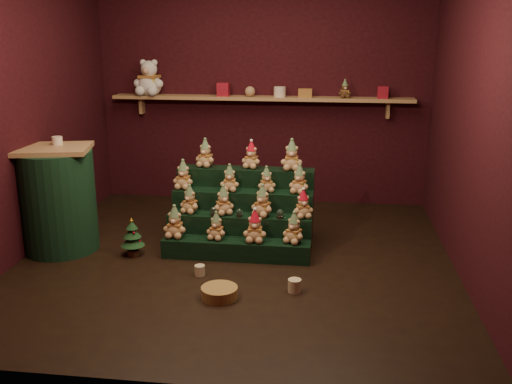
# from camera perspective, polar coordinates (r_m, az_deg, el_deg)

# --- Properties ---
(ground) EXTENTS (4.00, 4.00, 0.00)m
(ground) POSITION_cam_1_polar(r_m,az_deg,el_deg) (5.41, -1.97, -6.72)
(ground) COLOR black
(ground) RESTS_ON ground
(back_wall) EXTENTS (4.00, 0.10, 2.80)m
(back_wall) POSITION_cam_1_polar(r_m,az_deg,el_deg) (7.06, 0.67, 10.34)
(back_wall) COLOR black
(back_wall) RESTS_ON ground
(front_wall) EXTENTS (4.00, 0.10, 2.80)m
(front_wall) POSITION_cam_1_polar(r_m,az_deg,el_deg) (3.07, -8.45, 3.02)
(front_wall) COLOR black
(front_wall) RESTS_ON ground
(left_wall) EXTENTS (0.10, 4.00, 2.80)m
(left_wall) POSITION_cam_1_polar(r_m,az_deg,el_deg) (5.75, -22.92, 7.86)
(left_wall) COLOR black
(left_wall) RESTS_ON ground
(right_wall) EXTENTS (0.10, 4.00, 2.80)m
(right_wall) POSITION_cam_1_polar(r_m,az_deg,el_deg) (5.12, 21.33, 7.20)
(right_wall) COLOR black
(right_wall) RESTS_ON ground
(back_shelf) EXTENTS (3.60, 0.26, 0.24)m
(back_shelf) POSITION_cam_1_polar(r_m,az_deg,el_deg) (6.90, 0.49, 9.32)
(back_shelf) COLOR tan
(back_shelf) RESTS_ON ground
(riser_tier_front) EXTENTS (1.40, 0.22, 0.18)m
(riser_tier_front) POSITION_cam_1_polar(r_m,az_deg,el_deg) (5.40, -2.01, -5.74)
(riser_tier_front) COLOR black
(riser_tier_front) RESTS_ON ground
(riser_tier_midfront) EXTENTS (1.40, 0.22, 0.36)m
(riser_tier_midfront) POSITION_cam_1_polar(r_m,az_deg,el_deg) (5.57, -1.65, -4.06)
(riser_tier_midfront) COLOR black
(riser_tier_midfront) RESTS_ON ground
(riser_tier_midback) EXTENTS (1.40, 0.22, 0.54)m
(riser_tier_midback) POSITION_cam_1_polar(r_m,az_deg,el_deg) (5.75, -1.32, -2.48)
(riser_tier_midback) COLOR black
(riser_tier_midback) RESTS_ON ground
(riser_tier_back) EXTENTS (1.40, 0.22, 0.72)m
(riser_tier_back) POSITION_cam_1_polar(r_m,az_deg,el_deg) (5.93, -1.00, -0.99)
(riser_tier_back) COLOR black
(riser_tier_back) RESTS_ON ground
(teddy_0) EXTENTS (0.23, 0.21, 0.31)m
(teddy_0) POSITION_cam_1_polar(r_m,az_deg,el_deg) (5.45, -8.12, -2.96)
(teddy_0) COLOR tan
(teddy_0) RESTS_ON riser_tier_front
(teddy_1) EXTENTS (0.22, 0.20, 0.26)m
(teddy_1) POSITION_cam_1_polar(r_m,az_deg,el_deg) (5.36, -3.99, -3.41)
(teddy_1) COLOR tan
(teddy_1) RESTS_ON riser_tier_front
(teddy_2) EXTENTS (0.22, 0.20, 0.30)m
(teddy_2) POSITION_cam_1_polar(r_m,az_deg,el_deg) (5.28, -0.11, -3.44)
(teddy_2) COLOR tan
(teddy_2) RESTS_ON riser_tier_front
(teddy_3) EXTENTS (0.27, 0.26, 0.29)m
(teddy_3) POSITION_cam_1_polar(r_m,az_deg,el_deg) (5.27, 3.82, -3.60)
(teddy_3) COLOR tan
(teddy_3) RESTS_ON riser_tier_front
(teddy_4) EXTENTS (0.24, 0.23, 0.27)m
(teddy_4) POSITION_cam_1_polar(r_m,az_deg,el_deg) (5.57, -6.64, -0.73)
(teddy_4) COLOR tan
(teddy_4) RESTS_ON riser_tier_midfront
(teddy_5) EXTENTS (0.26, 0.26, 0.28)m
(teddy_5) POSITION_cam_1_polar(r_m,az_deg,el_deg) (5.50, -3.30, -0.83)
(teddy_5) COLOR tan
(teddy_5) RESTS_ON riser_tier_midfront
(teddy_6) EXTENTS (0.27, 0.26, 0.30)m
(teddy_6) POSITION_cam_1_polar(r_m,az_deg,el_deg) (5.43, 0.66, -0.90)
(teddy_6) COLOR tan
(teddy_6) RESTS_ON riser_tier_midfront
(teddy_7) EXTENTS (0.24, 0.23, 0.27)m
(teddy_7) POSITION_cam_1_polar(r_m,az_deg,el_deg) (5.41, 4.73, -1.20)
(teddy_7) COLOR tan
(teddy_7) RESTS_ON riser_tier_midfront
(teddy_8) EXTENTS (0.22, 0.21, 0.29)m
(teddy_8) POSITION_cam_1_polar(r_m,az_deg,el_deg) (5.76, -7.28, 1.73)
(teddy_8) COLOR tan
(teddy_8) RESTS_ON riser_tier_midback
(teddy_9) EXTENTS (0.20, 0.18, 0.26)m
(teddy_9) POSITION_cam_1_polar(r_m,az_deg,el_deg) (5.64, -2.65, 1.40)
(teddy_9) COLOR tan
(teddy_9) RESTS_ON riser_tier_midback
(teddy_10) EXTENTS (0.22, 0.21, 0.25)m
(teddy_10) POSITION_cam_1_polar(r_m,az_deg,el_deg) (5.60, 1.05, 1.26)
(teddy_10) COLOR tan
(teddy_10) RESTS_ON riser_tier_midback
(teddy_11) EXTENTS (0.25, 0.24, 0.28)m
(teddy_11) POSITION_cam_1_polar(r_m,az_deg,el_deg) (5.56, 4.38, 1.27)
(teddy_11) COLOR tan
(teddy_11) RESTS_ON riser_tier_midback
(teddy_12) EXTENTS (0.24, 0.23, 0.28)m
(teddy_12) POSITION_cam_1_polar(r_m,az_deg,el_deg) (5.89, -5.08, 3.90)
(teddy_12) COLOR tan
(teddy_12) RESTS_ON riser_tier_back
(teddy_13) EXTENTS (0.23, 0.22, 0.27)m
(teddy_13) POSITION_cam_1_polar(r_m,az_deg,el_deg) (5.81, -0.46, 3.73)
(teddy_13) COLOR tan
(teddy_13) RESTS_ON riser_tier_back
(teddy_14) EXTENTS (0.22, 0.20, 0.31)m
(teddy_14) POSITION_cam_1_polar(r_m,az_deg,el_deg) (5.74, 3.60, 3.71)
(teddy_14) COLOR tan
(teddy_14) RESTS_ON riser_tier_back
(snow_globe_a) EXTENTS (0.07, 0.07, 0.09)m
(snow_globe_a) POSITION_cam_1_polar(r_m,az_deg,el_deg) (5.48, -4.24, -1.94)
(snow_globe_a) COLOR black
(snow_globe_a) RESTS_ON riser_tier_midfront
(snow_globe_b) EXTENTS (0.06, 0.06, 0.08)m
(snow_globe_b) POSITION_cam_1_polar(r_m,az_deg,el_deg) (5.44, -1.68, -2.10)
(snow_globe_b) COLOR black
(snow_globe_b) RESTS_ON riser_tier_midfront
(snow_globe_c) EXTENTS (0.07, 0.07, 0.09)m
(snow_globe_c) POSITION_cam_1_polar(r_m,az_deg,el_deg) (5.39, 2.43, -2.20)
(snow_globe_c) COLOR black
(snow_globe_c) RESTS_ON riser_tier_midfront
(side_table) EXTENTS (0.78, 0.71, 1.02)m
(side_table) POSITION_cam_1_polar(r_m,az_deg,el_deg) (5.82, -19.20, -0.71)
(side_table) COLOR tan
(side_table) RESTS_ON ground
(table_ornament) EXTENTS (0.10, 0.10, 0.08)m
(table_ornament) POSITION_cam_1_polar(r_m,az_deg,el_deg) (5.78, -19.26, 4.88)
(table_ornament) COLOR beige
(table_ornament) RESTS_ON side_table
(mini_christmas_tree) EXTENTS (0.22, 0.22, 0.38)m
(mini_christmas_tree) POSITION_cam_1_polar(r_m,az_deg,el_deg) (5.56, -12.25, -4.42)
(mini_christmas_tree) COLOR #422717
(mini_christmas_tree) RESTS_ON ground
(mug_left) EXTENTS (0.09, 0.09, 0.09)m
(mug_left) POSITION_cam_1_polar(r_m,az_deg,el_deg) (5.07, -5.64, -7.80)
(mug_left) COLOR beige
(mug_left) RESTS_ON ground
(mug_right) EXTENTS (0.11, 0.11, 0.11)m
(mug_right) POSITION_cam_1_polar(r_m,az_deg,el_deg) (4.75, 3.88, -9.33)
(mug_right) COLOR beige
(mug_right) RESTS_ON ground
(wicker_basket) EXTENTS (0.38, 0.38, 0.09)m
(wicker_basket) POSITION_cam_1_polar(r_m,az_deg,el_deg) (4.66, -3.68, -10.01)
(wicker_basket) COLOR #A17A41
(wicker_basket) RESTS_ON ground
(white_bear) EXTENTS (0.42, 0.39, 0.53)m
(white_bear) POSITION_cam_1_polar(r_m,az_deg,el_deg) (7.13, -10.64, 11.63)
(white_bear) COLOR white
(white_bear) RESTS_ON back_shelf
(brown_bear) EXTENTS (0.17, 0.16, 0.21)m
(brown_bear) POSITION_cam_1_polar(r_m,az_deg,el_deg) (6.80, 8.87, 10.14)
(brown_bear) COLOR #4D3319
(brown_bear) RESTS_ON back_shelf
(gift_tin_red_a) EXTENTS (0.14, 0.14, 0.16)m
(gift_tin_red_a) POSITION_cam_1_polar(r_m,az_deg,el_deg) (6.93, -3.27, 10.21)
(gift_tin_red_a) COLOR #A91A2C
(gift_tin_red_a) RESTS_ON back_shelf
(gift_tin_cream) EXTENTS (0.14, 0.14, 0.12)m
(gift_tin_cream) POSITION_cam_1_polar(r_m,az_deg,el_deg) (6.84, 2.39, 9.98)
(gift_tin_cream) COLOR beige
(gift_tin_cream) RESTS_ON back_shelf
(gift_tin_red_b) EXTENTS (0.12, 0.12, 0.14)m
(gift_tin_red_b) POSITION_cam_1_polar(r_m,az_deg,el_deg) (6.84, 12.55, 9.71)
(gift_tin_red_b) COLOR #A91A2C
(gift_tin_red_b) RESTS_ON back_shelf
(shelf_plush_ball) EXTENTS (0.12, 0.12, 0.12)m
(shelf_plush_ball) POSITION_cam_1_polar(r_m,az_deg,el_deg) (6.88, -0.60, 10.03)
(shelf_plush_ball) COLOR tan
(shelf_plush_ball) RESTS_ON back_shelf
(scarf_gift_box) EXTENTS (0.16, 0.10, 0.10)m
(scarf_gift_box) POSITION_cam_1_polar(r_m,az_deg,el_deg) (6.82, 4.94, 9.84)
(scarf_gift_box) COLOR #E55A20
(scarf_gift_box) RESTS_ON back_shelf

